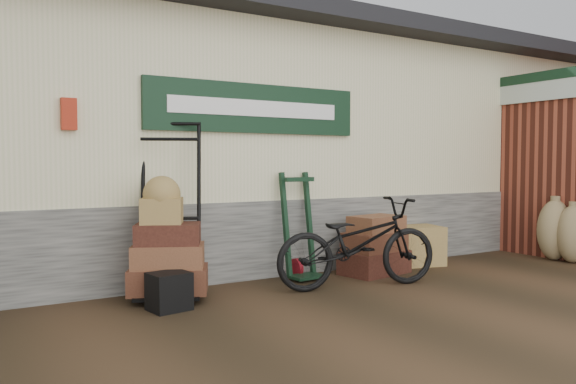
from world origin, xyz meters
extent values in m
plane|color=black|center=(0.00, 0.00, 0.00)|extent=(80.00, 80.00, 0.00)
cube|color=#4C4C47|center=(0.00, 2.75, 0.45)|extent=(14.00, 3.54, 0.90)
cube|color=beige|center=(0.00, 2.75, 1.95)|extent=(14.00, 3.50, 2.10)
cube|color=black|center=(0.00, 2.60, 3.10)|extent=(14.40, 4.10, 0.20)
cube|color=black|center=(-0.30, 0.97, 1.95)|extent=(2.60, 0.06, 0.55)
cube|color=white|center=(-0.30, 0.94, 1.95)|extent=(2.10, 0.01, 0.18)
cube|color=#A01F0B|center=(-2.30, 0.97, 1.80)|extent=(0.14, 0.10, 0.30)
cube|color=maroon|center=(4.70, 1.20, 1.30)|extent=(1.60, 4.50, 2.60)
cube|color=#194C2D|center=(3.88, 0.20, 2.35)|extent=(0.04, 2.40, 0.28)
cube|color=black|center=(3.88, 0.20, 2.55)|extent=(0.05, 2.50, 0.14)
cube|color=olive|center=(1.88, 0.78, 0.25)|extent=(0.88, 0.68, 0.51)
cube|color=black|center=(-1.59, 0.22, 0.17)|extent=(0.39, 0.35, 0.34)
imported|color=black|center=(0.45, 0.07, 0.54)|extent=(1.00, 1.93, 1.07)
ellipsoid|color=olive|center=(3.83, 0.03, 0.42)|extent=(0.55, 0.48, 0.83)
ellipsoid|color=olive|center=(3.85, -0.22, 0.39)|extent=(0.58, 0.52, 0.77)
camera|label=1|loc=(-3.25, -4.67, 1.34)|focal=35.00mm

